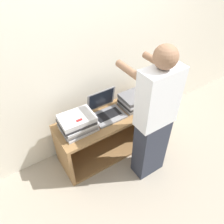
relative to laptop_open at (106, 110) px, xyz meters
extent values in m
plane|color=#9E9384|center=(0.00, -0.29, -0.65)|extent=(12.00, 12.00, 0.00)
cube|color=silver|center=(0.00, 0.29, 0.55)|extent=(8.00, 0.05, 2.40)
cube|color=olive|center=(0.00, -0.05, -0.07)|extent=(1.26, 0.47, 0.04)
cube|color=olive|center=(0.00, -0.05, -0.63)|extent=(1.26, 0.47, 0.04)
cube|color=olive|center=(-0.61, -0.05, -0.35)|extent=(0.04, 0.47, 0.52)
cube|color=olive|center=(0.61, -0.05, -0.35)|extent=(0.04, 0.47, 0.52)
cube|color=olive|center=(0.00, 0.16, -0.35)|extent=(1.19, 0.04, 0.52)
cube|color=gray|center=(0.00, -0.05, -0.05)|extent=(0.36, 0.26, 0.02)
cube|color=black|center=(0.00, -0.04, -0.03)|extent=(0.29, 0.15, 0.00)
cube|color=gray|center=(0.00, 0.11, 0.09)|extent=(0.36, 0.06, 0.26)
cube|color=black|center=(0.00, 0.10, 0.09)|extent=(0.32, 0.05, 0.23)
cube|color=#B7B7BC|center=(-0.38, -0.06, -0.04)|extent=(0.36, 0.27, 0.03)
cube|color=slate|center=(-0.39, -0.05, -0.02)|extent=(0.37, 0.28, 0.03)
cube|color=gray|center=(-0.39, -0.06, 0.01)|extent=(0.36, 0.27, 0.03)
cube|color=#B7B7BC|center=(-0.38, -0.06, 0.04)|extent=(0.36, 0.27, 0.03)
cube|color=#232326|center=(-0.40, -0.05, 0.07)|extent=(0.37, 0.28, 0.03)
cube|color=#B7B7BC|center=(-0.39, -0.05, 0.09)|extent=(0.37, 0.27, 0.03)
cube|color=#B7B7BC|center=(-0.39, -0.05, 0.12)|extent=(0.37, 0.28, 0.03)
cube|color=gray|center=(0.39, -0.05, -0.04)|extent=(0.36, 0.27, 0.03)
cube|color=#B7B7BC|center=(0.40, -0.06, -0.02)|extent=(0.37, 0.28, 0.03)
cube|color=#232326|center=(0.38, -0.05, 0.01)|extent=(0.36, 0.27, 0.03)
cube|color=#B7B7BC|center=(0.39, -0.06, 0.04)|extent=(0.36, 0.27, 0.03)
cube|color=slate|center=(0.39, -0.05, 0.07)|extent=(0.36, 0.27, 0.03)
cube|color=slate|center=(0.38, -0.06, 0.09)|extent=(0.36, 0.27, 0.03)
cube|color=#2D3342|center=(0.23, -0.54, -0.26)|extent=(0.34, 0.20, 0.77)
cube|color=white|center=(0.23, -0.54, 0.42)|extent=(0.40, 0.20, 0.61)
sphere|color=#8C664C|center=(0.23, -0.54, 0.83)|extent=(0.21, 0.21, 0.21)
cylinder|color=#8C664C|center=(0.07, -0.28, 0.64)|extent=(0.07, 0.32, 0.07)
cylinder|color=#8C664C|center=(0.39, -0.28, 0.64)|extent=(0.07, 0.32, 0.07)
cube|color=red|center=(-0.39, -0.12, 0.14)|extent=(0.06, 0.02, 0.01)
camera|label=1|loc=(-0.99, -1.64, 1.62)|focal=35.00mm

